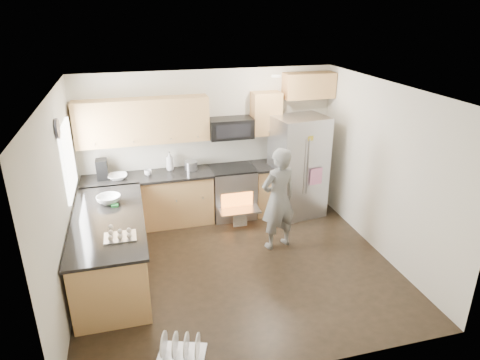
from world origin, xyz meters
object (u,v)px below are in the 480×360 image
object	(u,v)px
person	(278,199)
dish_rack	(181,351)
refrigerator	(298,167)
stove_range	(233,181)

from	to	relation	value
person	dish_rack	world-z (taller)	person
refrigerator	person	bearing A→B (deg)	-134.35
person	dish_rack	xyz separation A→B (m)	(-1.80, -1.97, -0.74)
dish_rack	stove_range	bearing A→B (deg)	66.72
refrigerator	person	distance (m)	1.26
stove_range	person	distance (m)	1.33
stove_range	refrigerator	xyz separation A→B (m)	(1.15, -0.23, 0.24)
stove_range	refrigerator	world-z (taller)	refrigerator
dish_rack	refrigerator	bearing A→B (deg)	49.69
person	dish_rack	size ratio (longest dim) A/B	2.65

